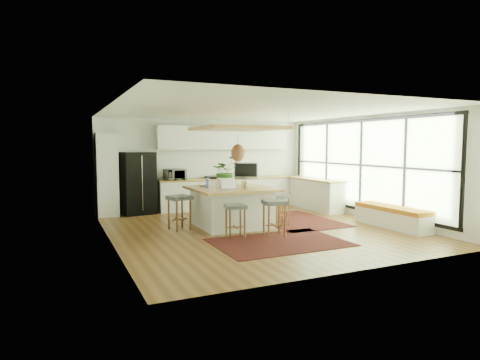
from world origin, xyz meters
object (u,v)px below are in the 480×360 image
stool_right_front (279,210)px  island_plant (225,174)px  stool_near_right (274,220)px  stool_right_back (274,206)px  stool_near_left (235,221)px  stool_left_side (180,214)px  microwave (175,173)px  laptop (231,184)px  island (231,207)px  monitor (246,175)px  fridge (138,181)px

stool_right_front → island_plant: 1.59m
stool_near_right → island_plant: island_plant is taller
stool_right_front → stool_right_back: stool_right_front is taller
stool_near_left → stool_left_side: 1.49m
stool_near_left → stool_right_front: size_ratio=0.92×
stool_near_left → island_plant: bearing=75.2°
stool_near_right → stool_right_front: 1.25m
stool_near_right → microwave: size_ratio=1.34×
stool_near_left → stool_right_back: bearing=39.9°
stool_right_front → laptop: size_ratio=1.98×
island → island_plant: island_plant is taller
island → stool_right_front: (1.11, -0.33, -0.11)m
stool_near_left → laptop: bearing=73.8°
laptop → monitor: (0.75, 0.78, 0.14)m
stool_right_front → laptop: (-1.27, -0.01, 0.70)m
island → laptop: (-0.16, -0.35, 0.58)m
monitor → island_plant: island_plant is taller
laptop → fridge: bearing=112.8°
microwave → stool_near_right: bearing=-86.0°
monitor → island_plant: (-0.56, 0.03, 0.02)m
stool_near_right → island_plant: (-0.37, 1.83, 0.86)m
stool_near_left → monitor: monitor is taller
stool_right_front → island_plant: (-1.08, 0.80, 0.86)m
island → stool_near_left: island is taller
stool_near_left → microwave: (-0.26, 3.74, 0.77)m
stool_near_right → monitor: monitor is taller
stool_left_side → microwave: size_ratio=1.36×
stool_left_side → stool_near_left: bearing=-54.9°
island_plant → island: bearing=-93.9°
island_plant → stool_left_side: bearing=-164.4°
monitor → island: bearing=-108.1°
laptop → microwave: 3.01m
stool_right_back → stool_left_side: size_ratio=0.90×
fridge → island: bearing=-65.3°
fridge → stool_near_right: (2.09, -4.04, -0.57)m
fridge → microwave: bearing=-10.0°
stool_near_right → stool_right_back: (0.98, 1.74, 0.00)m
island → stool_right_back: (1.38, 0.37, -0.11)m
stool_right_back → island: bearing=-165.1°
stool_near_right → microwave: bearing=104.7°
fridge → microwave: (1.04, -0.04, 0.20)m
stool_left_side → microwave: bearing=76.7°
stool_near_right → stool_near_left: bearing=161.9°
stool_left_side → microwave: (0.59, 2.52, 0.77)m
stool_near_left → stool_near_right: 0.83m
stool_near_right → laptop: size_ratio=2.03×
stool_right_front → monitor: size_ratio=1.22×
stool_near_right → stool_right_back: size_ratio=1.09×
stool_near_left → stool_right_back: size_ratio=0.98×
stool_near_left → island_plant: island_plant is taller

